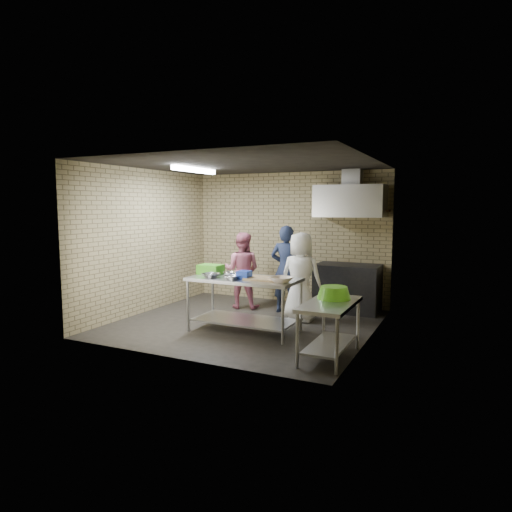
{
  "coord_description": "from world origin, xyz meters",
  "views": [
    {
      "loc": [
        3.42,
        -6.75,
        2.01
      ],
      "look_at": [
        0.1,
        0.2,
        1.15
      ],
      "focal_mm": 31.53,
      "sensor_mm": 36.0,
      "label": 1
    }
  ],
  "objects_px": {
    "prep_table": "(244,304)",
    "woman_pink": "(242,270)",
    "green_basin": "(334,293)",
    "man_navy": "(286,269)",
    "side_counter": "(329,330)",
    "bottle_red": "(355,205)",
    "stove": "(347,288)",
    "green_crate": "(210,269)",
    "woman_white": "(301,277)",
    "blue_tub": "(244,275)"
  },
  "relations": [
    {
      "from": "blue_tub",
      "to": "man_navy",
      "type": "xyz_separation_m",
      "value": [
        0.08,
        1.59,
        -0.11
      ]
    },
    {
      "from": "side_counter",
      "to": "bottle_red",
      "type": "relative_size",
      "value": 6.67
    },
    {
      "from": "green_crate",
      "to": "woman_pink",
      "type": "bearing_deg",
      "value": 94.35
    },
    {
      "from": "stove",
      "to": "green_basin",
      "type": "xyz_separation_m",
      "value": [
        0.43,
        -2.5,
        0.38
      ]
    },
    {
      "from": "prep_table",
      "to": "woman_pink",
      "type": "xyz_separation_m",
      "value": [
        -0.8,
        1.48,
        0.31
      ]
    },
    {
      "from": "prep_table",
      "to": "bottle_red",
      "type": "relative_size",
      "value": 9.69
    },
    {
      "from": "prep_table",
      "to": "man_navy",
      "type": "height_order",
      "value": "man_navy"
    },
    {
      "from": "green_crate",
      "to": "woman_pink",
      "type": "relative_size",
      "value": 0.26
    },
    {
      "from": "blue_tub",
      "to": "man_navy",
      "type": "height_order",
      "value": "man_navy"
    },
    {
      "from": "side_counter",
      "to": "green_crate",
      "type": "bearing_deg",
      "value": 161.38
    },
    {
      "from": "blue_tub",
      "to": "woman_pink",
      "type": "distance_m",
      "value": 1.8
    },
    {
      "from": "prep_table",
      "to": "woman_pink",
      "type": "distance_m",
      "value": 1.71
    },
    {
      "from": "stove",
      "to": "man_navy",
      "type": "xyz_separation_m",
      "value": [
        -1.02,
        -0.61,
        0.38
      ]
    },
    {
      "from": "side_counter",
      "to": "woman_white",
      "type": "relative_size",
      "value": 0.77
    },
    {
      "from": "side_counter",
      "to": "man_navy",
      "type": "distance_m",
      "value": 2.64
    },
    {
      "from": "stove",
      "to": "green_basin",
      "type": "relative_size",
      "value": 2.61
    },
    {
      "from": "side_counter",
      "to": "stove",
      "type": "xyz_separation_m",
      "value": [
        -0.45,
        2.75,
        0.08
      ]
    },
    {
      "from": "stove",
      "to": "bottle_red",
      "type": "height_order",
      "value": "bottle_red"
    },
    {
      "from": "blue_tub",
      "to": "woman_white",
      "type": "bearing_deg",
      "value": 64.89
    },
    {
      "from": "man_navy",
      "to": "woman_white",
      "type": "bearing_deg",
      "value": 131.49
    },
    {
      "from": "green_basin",
      "to": "side_counter",
      "type": "bearing_deg",
      "value": -85.43
    },
    {
      "from": "man_navy",
      "to": "green_crate",
      "type": "bearing_deg",
      "value": 54.81
    },
    {
      "from": "side_counter",
      "to": "blue_tub",
      "type": "height_order",
      "value": "blue_tub"
    },
    {
      "from": "prep_table",
      "to": "stove",
      "type": "distance_m",
      "value": 2.39
    },
    {
      "from": "green_basin",
      "to": "man_navy",
      "type": "relative_size",
      "value": 0.28
    },
    {
      "from": "bottle_red",
      "to": "woman_pink",
      "type": "xyz_separation_m",
      "value": [
        -2.0,
        -0.86,
        -1.28
      ]
    },
    {
      "from": "man_navy",
      "to": "woman_white",
      "type": "height_order",
      "value": "man_navy"
    },
    {
      "from": "bottle_red",
      "to": "man_navy",
      "type": "relative_size",
      "value": 0.11
    },
    {
      "from": "green_basin",
      "to": "bottle_red",
      "type": "bearing_deg",
      "value": 97.9
    },
    {
      "from": "blue_tub",
      "to": "man_navy",
      "type": "relative_size",
      "value": 0.12
    },
    {
      "from": "green_crate",
      "to": "bottle_red",
      "type": "height_order",
      "value": "bottle_red"
    },
    {
      "from": "blue_tub",
      "to": "woman_white",
      "type": "xyz_separation_m",
      "value": [
        0.53,
        1.14,
        -0.16
      ]
    },
    {
      "from": "side_counter",
      "to": "blue_tub",
      "type": "distance_m",
      "value": 1.74
    },
    {
      "from": "prep_table",
      "to": "woman_white",
      "type": "height_order",
      "value": "woman_white"
    },
    {
      "from": "prep_table",
      "to": "stove",
      "type": "bearing_deg",
      "value": 61.24
    },
    {
      "from": "bottle_red",
      "to": "green_basin",
      "type": "bearing_deg",
      "value": -82.1
    },
    {
      "from": "side_counter",
      "to": "man_navy",
      "type": "bearing_deg",
      "value": 124.55
    },
    {
      "from": "man_navy",
      "to": "woman_pink",
      "type": "relative_size",
      "value": 1.1
    },
    {
      "from": "prep_table",
      "to": "bottle_red",
      "type": "distance_m",
      "value": 3.07
    },
    {
      "from": "green_basin",
      "to": "woman_white",
      "type": "distance_m",
      "value": 1.75
    },
    {
      "from": "green_crate",
      "to": "blue_tub",
      "type": "distance_m",
      "value": 0.78
    },
    {
      "from": "green_basin",
      "to": "woman_pink",
      "type": "xyz_separation_m",
      "value": [
        -2.38,
        1.88,
        -0.09
      ]
    },
    {
      "from": "green_crate",
      "to": "bottle_red",
      "type": "bearing_deg",
      "value": 49.38
    },
    {
      "from": "side_counter",
      "to": "bottle_red",
      "type": "height_order",
      "value": "bottle_red"
    },
    {
      "from": "blue_tub",
      "to": "woman_white",
      "type": "relative_size",
      "value": 0.12
    },
    {
      "from": "stove",
      "to": "man_navy",
      "type": "distance_m",
      "value": 1.25
    },
    {
      "from": "prep_table",
      "to": "blue_tub",
      "type": "distance_m",
      "value": 0.51
    },
    {
      "from": "green_crate",
      "to": "blue_tub",
      "type": "bearing_deg",
      "value": -16.35
    },
    {
      "from": "woman_white",
      "to": "stove",
      "type": "bearing_deg",
      "value": -115.23
    },
    {
      "from": "woman_white",
      "to": "green_basin",
      "type": "bearing_deg",
      "value": 127.62
    }
  ]
}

